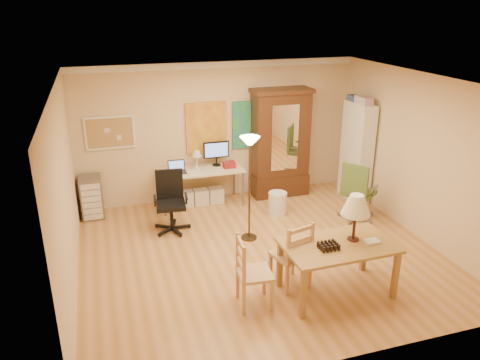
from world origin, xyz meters
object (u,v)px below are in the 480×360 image
object	(u,v)px
bookshelf	(356,152)
dining_table	(345,233)
office_chair_black	(171,215)
computer_desk	(202,183)
armoire	(280,150)
office_chair_green	(357,204)

from	to	relation	value
bookshelf	dining_table	bearing A→B (deg)	-122.68
dining_table	office_chair_black	distance (m)	3.21
dining_table	computer_desk	xyz separation A→B (m)	(-1.16, 3.44, -0.43)
computer_desk	armoire	xyz separation A→B (m)	(1.63, 0.08, 0.50)
bookshelf	office_chair_green	bearing A→B (deg)	-116.74
computer_desk	armoire	distance (m)	1.71
dining_table	armoire	xyz separation A→B (m)	(0.48, 3.52, 0.07)
dining_table	computer_desk	world-z (taller)	dining_table
armoire	office_chair_black	bearing A→B (deg)	-157.07
dining_table	office_chair_green	distance (m)	2.44
office_chair_green	bookshelf	size ratio (longest dim) A/B	0.57
office_chair_black	armoire	size ratio (longest dim) A/B	0.49
armoire	bookshelf	xyz separation A→B (m)	(1.35, -0.68, 0.02)
office_chair_green	bookshelf	bearing A→B (deg)	63.26
dining_table	bookshelf	bearing A→B (deg)	57.32
office_chair_black	armoire	world-z (taller)	armoire
dining_table	armoire	size ratio (longest dim) A/B	0.69
office_chair_black	office_chair_green	xyz separation A→B (m)	(3.29, -0.57, 0.01)
computer_desk	office_chair_green	world-z (taller)	computer_desk
computer_desk	office_chair_black	bearing A→B (deg)	-129.26
office_chair_black	bookshelf	distance (m)	3.82
dining_table	armoire	bearing A→B (deg)	82.29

